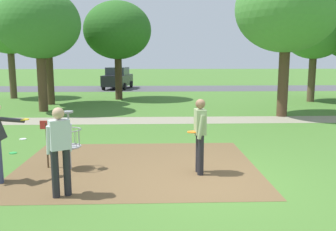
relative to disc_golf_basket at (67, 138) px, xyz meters
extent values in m
plane|color=#47752D|center=(3.25, -0.90, -0.75)|extent=(160.00, 160.00, 0.00)
cube|color=brown|center=(1.63, 0.15, -0.75)|extent=(5.72, 4.53, 0.01)
cylinder|color=#9E9EA3|center=(0.06, -0.01, -0.08)|extent=(0.05, 0.05, 1.35)
cylinder|color=#9E9EA3|center=(0.06, -0.01, 0.62)|extent=(0.24, 0.24, 0.04)
torus|color=#9E9EA3|center=(0.06, -0.01, 0.20)|extent=(0.58, 0.58, 0.02)
torus|color=#9E9EA3|center=(0.06, -0.01, -0.20)|extent=(0.55, 0.55, 0.03)
cylinder|color=#9E9EA3|center=(0.06, -0.01, -0.22)|extent=(0.48, 0.48, 0.02)
cylinder|color=gray|center=(0.30, -0.01, 0.00)|extent=(0.01, 0.01, 0.40)
cylinder|color=gray|center=(0.25, 0.13, 0.00)|extent=(0.01, 0.01, 0.40)
cylinder|color=gray|center=(0.13, 0.22, 0.00)|extent=(0.01, 0.01, 0.40)
cylinder|color=gray|center=(-0.01, 0.22, 0.00)|extent=(0.01, 0.01, 0.40)
cylinder|color=gray|center=(-0.13, 0.13, 0.00)|extent=(0.01, 0.01, 0.40)
cylinder|color=gray|center=(-0.18, -0.01, 0.00)|extent=(0.01, 0.01, 0.40)
cylinder|color=gray|center=(-0.13, -0.15, 0.00)|extent=(0.01, 0.01, 0.40)
cylinder|color=gray|center=(-0.01, -0.24, 0.00)|extent=(0.01, 0.01, 0.40)
cylinder|color=gray|center=(0.13, -0.24, 0.00)|extent=(0.01, 0.01, 0.40)
cylinder|color=gray|center=(0.25, -0.15, 0.00)|extent=(0.01, 0.01, 0.40)
cylinder|color=#4C3823|center=(-0.49, 0.09, -0.20)|extent=(0.04, 0.04, 1.10)
cube|color=red|center=(-0.49, 0.09, 0.30)|extent=(0.28, 0.03, 0.20)
cylinder|color=#232328|center=(0.21, -1.76, -0.29)|extent=(0.14, 0.14, 0.92)
cylinder|color=#232328|center=(0.40, -1.65, -0.29)|extent=(0.14, 0.14, 0.92)
cube|color=silver|center=(0.30, -1.71, 0.45)|extent=(0.42, 0.37, 0.56)
sphere|color=tan|center=(0.30, -1.71, 0.85)|extent=(0.22, 0.22, 0.22)
cylinder|color=silver|center=(0.13, -1.78, 0.36)|extent=(0.16, 0.19, 0.55)
cylinder|color=silver|center=(0.46, -1.60, 0.36)|extent=(0.16, 0.19, 0.55)
cylinder|color=#1E93DB|center=(0.22, -1.55, 0.22)|extent=(0.22, 0.22, 0.02)
cylinder|color=#2D2D33|center=(-0.95, -0.75, 0.56)|extent=(0.45, 0.50, 0.21)
cylinder|color=gold|center=(-0.76, -0.53, 0.53)|extent=(0.22, 0.22, 0.02)
cylinder|color=#232328|center=(3.09, -0.56, -0.29)|extent=(0.14, 0.14, 0.92)
cylinder|color=#232328|center=(3.07, -0.34, -0.29)|extent=(0.14, 0.14, 0.92)
cube|color=#93A875|center=(3.08, -0.45, 0.45)|extent=(0.25, 0.38, 0.56)
sphere|color=brown|center=(3.08, -0.45, 0.85)|extent=(0.22, 0.22, 0.22)
cylinder|color=#93A875|center=(3.08, -0.64, 0.36)|extent=(0.17, 0.10, 0.55)
cylinder|color=#93A875|center=(3.05, -0.27, 0.36)|extent=(0.17, 0.10, 0.55)
cylinder|color=orange|center=(2.90, -0.47, 0.22)|extent=(0.22, 0.22, 0.02)
cylinder|color=white|center=(-2.21, 3.15, -0.74)|extent=(0.22, 0.22, 0.02)
cylinder|color=green|center=(-1.86, 1.44, -0.74)|extent=(0.20, 0.20, 0.02)
cylinder|color=#4C3823|center=(-3.85, 12.02, 0.82)|extent=(0.42, 0.42, 3.14)
ellipsoid|color=#38752D|center=(-3.85, 12.02, 3.73)|extent=(3.57, 3.57, 3.03)
cylinder|color=brown|center=(-7.19, 15.22, 0.77)|extent=(0.42, 0.42, 3.05)
ellipsoid|color=#4C8E3D|center=(-7.19, 15.22, 3.62)|extent=(3.52, 3.52, 3.00)
cylinder|color=#4C3823|center=(7.81, 7.43, 0.78)|extent=(0.46, 0.46, 3.06)
ellipsoid|color=#4C8E3D|center=(7.81, 7.43, 3.98)|extent=(4.47, 4.47, 3.80)
cylinder|color=#422D1E|center=(-0.23, 14.37, 0.62)|extent=(0.45, 0.45, 2.74)
ellipsoid|color=#2D6623|center=(-0.23, 14.37, 3.56)|extent=(4.19, 4.19, 3.56)
cylinder|color=brown|center=(11.50, 12.75, 0.61)|extent=(0.42, 0.42, 2.74)
ellipsoid|color=#4C8E3D|center=(11.50, 12.75, 3.33)|extent=(3.59, 3.59, 3.05)
cylinder|color=#4C3823|center=(-3.45, 9.35, 0.63)|extent=(0.44, 0.44, 2.77)
ellipsoid|color=#38752D|center=(-3.45, 9.35, 3.50)|extent=(3.94, 3.94, 3.35)
cube|color=#4C4C51|center=(3.25, 22.53, -0.75)|extent=(36.00, 6.00, 0.01)
cube|color=black|center=(-1.12, 22.29, 0.00)|extent=(2.37, 4.41, 0.90)
cube|color=#2D333D|center=(-1.12, 22.29, 0.77)|extent=(1.87, 2.38, 0.64)
cylinder|color=black|center=(-1.83, 23.71, -0.45)|extent=(0.26, 0.62, 0.60)
cylinder|color=black|center=(-0.05, 23.46, -0.45)|extent=(0.26, 0.62, 0.60)
cylinder|color=black|center=(-2.19, 21.13, -0.45)|extent=(0.26, 0.62, 0.60)
cylinder|color=black|center=(-0.41, 20.88, -0.45)|extent=(0.26, 0.62, 0.60)
cube|color=gray|center=(3.25, 6.55, -0.75)|extent=(40.00, 1.71, 0.00)
camera|label=1|loc=(2.08, -8.15, 1.84)|focal=37.67mm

